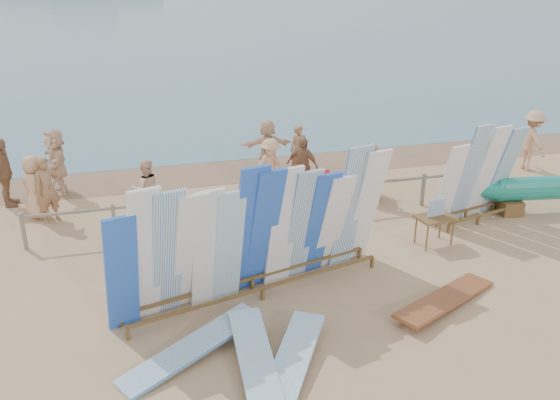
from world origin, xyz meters
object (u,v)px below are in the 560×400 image
object	(u,v)px
side_surfboard_rack	(478,177)
beachgoer_4	(302,166)
beachgoer_10	(484,154)
beachgoer_11	(57,162)
flat_board_b	(290,374)
stroller	(368,183)
main_surfboard_rack	(257,237)
flat_board_e	(193,356)
beachgoer_2	(147,189)
beachgoer_7	(299,150)
vendor_table	(434,230)
beach_chair_left	(305,197)
beachgoer_3	(270,167)
beachgoer_extra_1	(4,173)
beachgoer_extra_0	(532,141)
beachgoer_0	(35,187)
beachgoer_8	(370,173)
beachgoer_1	(48,190)
beachgoer_5	(267,147)
beach_chair_right	(326,197)
flat_board_c	(445,304)
flat_board_a	(258,376)

from	to	relation	value
side_surfboard_rack	beachgoer_4	size ratio (longest dim) A/B	1.62
side_surfboard_rack	beachgoer_10	size ratio (longest dim) A/B	1.67
beachgoer_11	beachgoer_10	xyz separation A→B (m)	(12.15, -2.08, -0.15)
flat_board_b	stroller	world-z (taller)	stroller
main_surfboard_rack	beachgoer_11	world-z (taller)	main_surfboard_rack
flat_board_e	beachgoer_4	size ratio (longest dim) A/B	1.66
beachgoer_2	beachgoer_7	bearing A→B (deg)	-156.05
vendor_table	beach_chair_left	bearing A→B (deg)	118.41
vendor_table	beachgoer_3	size ratio (longest dim) A/B	0.70
beachgoer_extra_1	beachgoer_extra_0	distance (m)	15.37
stroller	beachgoer_0	xyz separation A→B (m)	(-8.71, 0.95, 0.41)
stroller	beachgoer_11	world-z (taller)	beachgoer_11
flat_board_e	beachgoer_3	distance (m)	7.49
beachgoer_8	beachgoer_1	bearing A→B (deg)	78.11
beachgoer_5	beachgoer_3	world-z (taller)	beachgoer_5
beachgoer_5	beachgoer_extra_1	bearing A→B (deg)	7.69
beachgoer_2	beachgoer_0	size ratio (longest dim) A/B	0.94
beach_chair_left	stroller	world-z (taller)	stroller
beach_chair_right	beachgoer_1	distance (m)	7.10
main_surfboard_rack	beachgoer_2	distance (m)	4.76
flat_board_c	beachgoer_7	bearing A→B (deg)	-23.48
flat_board_e	beachgoer_10	xyz separation A→B (m)	(9.46, 6.29, 0.79)
main_surfboard_rack	flat_board_c	size ratio (longest dim) A/B	2.13
stroller	beachgoer_3	bearing A→B (deg)	176.91
flat_board_e	beachgoer_3	xyz separation A→B (m)	(3.05, 6.79, 0.81)
beachgoer_extra_0	beachgoer_7	bearing A→B (deg)	81.03
flat_board_a	beachgoer_3	world-z (taller)	beachgoer_3
beachgoer_extra_1	flat_board_c	bearing A→B (deg)	-127.45
beachgoer_5	beachgoer_10	world-z (taller)	beachgoer_5
beachgoer_11	beach_chair_left	bearing A→B (deg)	60.10
flat_board_e	beachgoer_11	distance (m)	8.84
vendor_table	beach_chair_left	world-z (taller)	vendor_table
beachgoer_3	beachgoer_10	bearing A→B (deg)	-28.53
flat_board_c	beach_chair_right	world-z (taller)	beach_chair_right
side_surfboard_rack	beachgoer_extra_1	distance (m)	12.21
flat_board_a	beach_chair_right	world-z (taller)	beach_chair_right
beachgoer_7	beachgoer_extra_0	bearing A→B (deg)	-6.74
stroller	beachgoer_8	bearing A→B (deg)	-91.77
side_surfboard_rack	beachgoer_8	distance (m)	2.80
beachgoer_1	beachgoer_5	size ratio (longest dim) A/B	1.00
beachgoer_7	beachgoer_10	xyz separation A→B (m)	(5.17, -1.86, 0.02)
stroller	beachgoer_5	distance (m)	3.49
beach_chair_right	beachgoer_1	size ratio (longest dim) A/B	0.54
side_surfboard_rack	beachgoer_11	world-z (taller)	side_surfboard_rack
beach_chair_right	beachgoer_5	bearing A→B (deg)	87.83
beachgoer_7	beachgoer_11	world-z (taller)	beachgoer_11
stroller	beachgoer_2	size ratio (longest dim) A/B	0.67
beach_chair_left	beachgoer_8	world-z (taller)	beachgoer_8
flat_board_a	flat_board_e	size ratio (longest dim) A/B	1.00
beach_chair_left	beachgoer_extra_0	world-z (taller)	beachgoer_extra_0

